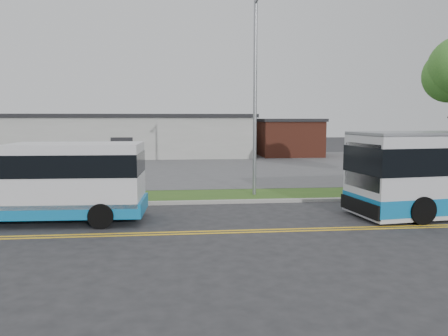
{
  "coord_description": "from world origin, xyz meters",
  "views": [
    {
      "loc": [
        -0.75,
        -18.72,
        3.92
      ],
      "look_at": [
        1.33,
        1.58,
        1.6
      ],
      "focal_mm": 35.0,
      "sensor_mm": 36.0,
      "label": 1
    }
  ],
  "objects": [
    {
      "name": "shuttle_bus",
      "position": [
        -5.38,
        -1.83,
        1.6
      ],
      "size": [
        7.92,
        2.87,
        3.0
      ],
      "rotation": [
        0.0,
        0.0,
        -0.03
      ],
      "color": "#0F6EAB",
      "rests_on": "ground"
    },
    {
      "name": "curb",
      "position": [
        0.0,
        1.1,
        0.07
      ],
      "size": [
        80.0,
        0.3,
        0.15
      ],
      "primitive_type": "cube",
      "color": "#9E9B93",
      "rests_on": "ground"
    },
    {
      "name": "lane_line_south",
      "position": [
        0.0,
        -4.15,
        0.01
      ],
      "size": [
        70.0,
        0.12,
        0.01
      ],
      "primitive_type": "cube",
      "color": "yellow",
      "rests_on": "ground"
    },
    {
      "name": "commercial_building",
      "position": [
        -6.0,
        27.0,
        2.18
      ],
      "size": [
        25.4,
        10.4,
        4.35
      ],
      "color": "#9E9E99",
      "rests_on": "ground"
    },
    {
      "name": "ground",
      "position": [
        0.0,
        0.0,
        0.0
      ],
      "size": [
        140.0,
        140.0,
        0.0
      ],
      "primitive_type": "plane",
      "color": "#28282B",
      "rests_on": "ground"
    },
    {
      "name": "pedestrian",
      "position": [
        -4.59,
        2.39,
        0.99
      ],
      "size": [
        0.77,
        0.68,
        1.79
      ],
      "primitive_type": "imported",
      "rotation": [
        0.0,
        0.0,
        3.61
      ],
      "color": "black",
      "rests_on": "verge"
    },
    {
      "name": "lane_line_north",
      "position": [
        0.0,
        -3.85,
        0.01
      ],
      "size": [
        70.0,
        0.12,
        0.01
      ],
      "primitive_type": "cube",
      "color": "yellow",
      "rests_on": "ground"
    },
    {
      "name": "streetlight_near",
      "position": [
        3.0,
        2.73,
        5.23
      ],
      "size": [
        0.35,
        1.53,
        9.5
      ],
      "color": "gray",
      "rests_on": "verge"
    },
    {
      "name": "grocery_bag_right",
      "position": [
        -4.29,
        2.64,
        0.26
      ],
      "size": [
        0.32,
        0.32,
        0.32
      ],
      "primitive_type": "sphere",
      "color": "white",
      "rests_on": "verge"
    },
    {
      "name": "verge",
      "position": [
        0.0,
        2.9,
        0.05
      ],
      "size": [
        80.0,
        3.3,
        0.1
      ],
      "primitive_type": "cube",
      "color": "#2B521B",
      "rests_on": "ground"
    },
    {
      "name": "parked_car_a",
      "position": [
        -9.47,
        13.55,
        0.75
      ],
      "size": [
        1.71,
        4.05,
        1.3
      ],
      "primitive_type": "imported",
      "rotation": [
        0.0,
        0.0,
        0.08
      ],
      "color": "silver",
      "rests_on": "parking_lot"
    },
    {
      "name": "grocery_bag_left",
      "position": [
        -4.89,
        2.14,
        0.26
      ],
      "size": [
        0.32,
        0.32,
        0.32
      ],
      "primitive_type": "sphere",
      "color": "white",
      "rests_on": "verge"
    },
    {
      "name": "brick_wing",
      "position": [
        10.5,
        26.0,
        1.96
      ],
      "size": [
        6.3,
        7.3,
        3.9
      ],
      "color": "brown",
      "rests_on": "ground"
    },
    {
      "name": "parking_lot",
      "position": [
        0.0,
        17.0,
        0.05
      ],
      "size": [
        80.0,
        25.0,
        0.1
      ],
      "primitive_type": "cube",
      "color": "#4C4C4F",
      "rests_on": "ground"
    }
  ]
}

